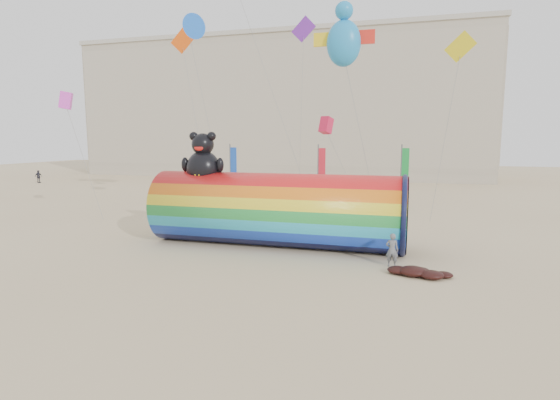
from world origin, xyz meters
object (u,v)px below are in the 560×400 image
(kite_handler, at_px, (392,250))
(windsock_assembly, at_px, (276,208))
(fabric_bundle, at_px, (418,272))
(hotel_building, at_px, (281,109))

(kite_handler, bearing_deg, windsock_assembly, -19.79)
(kite_handler, xyz_separation_m, fabric_bundle, (1.10, -1.09, -0.58))
(kite_handler, bearing_deg, hotel_building, -66.81)
(hotel_building, relative_size, fabric_bundle, 23.06)
(hotel_building, bearing_deg, windsock_assembly, -74.53)
(hotel_building, relative_size, windsock_assembly, 4.57)
(fabric_bundle, bearing_deg, kite_handler, 135.05)
(kite_handler, relative_size, fabric_bundle, 0.58)
(windsock_assembly, bearing_deg, hotel_building, 105.47)
(windsock_assembly, xyz_separation_m, fabric_bundle, (7.12, -3.48, -1.85))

